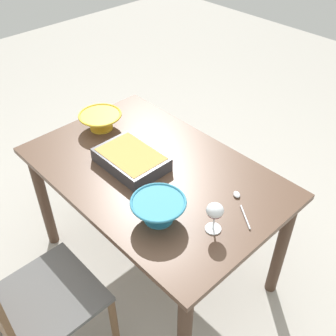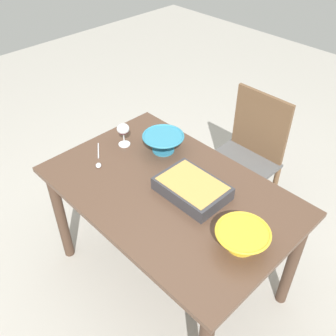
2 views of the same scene
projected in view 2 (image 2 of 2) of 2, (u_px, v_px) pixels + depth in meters
The scene contains 8 objects.
ground_plane at pixel (169, 274), 2.41m from camera, with size 8.00×8.00×0.00m, color #B2ADA3.
dining_table at pixel (170, 204), 2.01m from camera, with size 1.29×0.84×0.73m.
chair at pixel (246, 155), 2.55m from camera, with size 0.43×0.44×0.90m.
wine_glass at pixel (123, 130), 2.18m from camera, with size 0.07×0.07×0.14m.
casserole_dish at pixel (192, 188), 1.89m from camera, with size 0.34×0.24×0.07m.
mixing_bowl at pixel (163, 142), 2.16m from camera, with size 0.24×0.24×0.11m.
small_bowl at pixel (242, 238), 1.63m from camera, with size 0.24×0.24×0.09m.
serving_spoon at pixel (98, 160), 2.11m from camera, with size 0.20×0.15×0.01m.
Camera 2 is at (1.02, -1.01, 2.04)m, focal length 40.80 mm.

